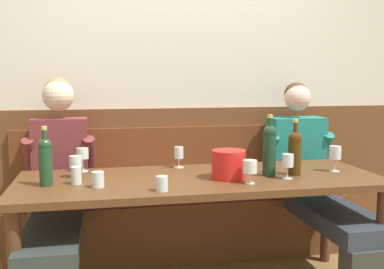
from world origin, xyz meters
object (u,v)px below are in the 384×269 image
object	(u,v)px
wine_glass_center_rear	(288,162)
wine_glass_right_end	(76,163)
water_tumbler_right	(76,175)
person_right_seat	(314,177)
wall_bench	(182,218)
wine_glass_mid_right	(179,154)
wine_bottle_amber_mid	(45,160)
wine_bottle_clear_water	(295,151)
wine_glass_near_bucket	(250,167)
wine_glass_center_front	(83,155)
dining_table	(201,191)
wine_glass_left_end	(335,154)
person_center_left_seat	(57,185)
water_tumbler_left	(98,180)
water_tumbler_center	(162,184)
ice_bucket	(229,164)
wine_bottle_green_tall	(269,149)

from	to	relation	value
wine_glass_center_rear	wine_glass_right_end	world-z (taller)	wine_glass_center_rear
water_tumbler_right	person_right_seat	bearing A→B (deg)	12.13
wall_bench	wine_glass_right_end	distance (m)	1.03
wine_glass_center_rear	wine_glass_mid_right	distance (m)	0.72
wine_bottle_amber_mid	wine_bottle_clear_water	world-z (taller)	wine_bottle_clear_water
wine_glass_near_bucket	wine_glass_center_front	bearing A→B (deg)	150.81
dining_table	wine_glass_right_end	bearing A→B (deg)	169.32
dining_table	wine_glass_mid_right	xyz separation A→B (m)	(-0.08, 0.30, 0.17)
person_right_seat	wine_glass_right_end	distance (m)	1.62
person_right_seat	wine_glass_center_front	world-z (taller)	person_right_seat
wine_glass_left_end	wine_glass_right_end	bearing A→B (deg)	174.65
person_center_left_seat	water_tumbler_right	world-z (taller)	person_center_left_seat
person_right_seat	water_tumbler_left	distance (m)	1.55
person_right_seat	water_tumbler_center	size ratio (longest dim) A/B	16.28
wall_bench	wine_glass_center_rear	size ratio (longest dim) A/B	16.62
wall_bench	wine_glass_mid_right	size ratio (longest dim) A/B	17.67
wine_glass_center_rear	water_tumbler_left	world-z (taller)	wine_glass_center_rear
person_right_seat	ice_bucket	size ratio (longest dim) A/B	6.50
wine_glass_right_end	person_center_left_seat	bearing A→B (deg)	126.19
ice_bucket	wine_glass_left_end	world-z (taller)	ice_bucket
wall_bench	wine_glass_left_end	bearing A→B (deg)	-37.34
person_center_left_seat	wine_bottle_green_tall	size ratio (longest dim) A/B	3.59
person_right_seat	wine_bottle_amber_mid	size ratio (longest dim) A/B	3.94
person_right_seat	wine_glass_right_end	bearing A→B (deg)	-173.94
wine_bottle_clear_water	wine_glass_right_end	xyz separation A→B (m)	(-1.28, 0.19, -0.06)
water_tumbler_right	wine_bottle_green_tall	bearing A→B (deg)	-0.47
wine_glass_left_end	wine_bottle_clear_water	bearing A→B (deg)	-171.86
wine_glass_center_front	water_tumbler_left	world-z (taller)	wine_glass_center_front
person_right_seat	water_tumbler_right	xyz separation A→B (m)	(-1.59, -0.34, 0.16)
wine_bottle_amber_mid	water_tumbler_right	xyz separation A→B (m)	(0.16, 0.01, -0.09)
wine_glass_near_bucket	water_tumbler_center	xyz separation A→B (m)	(-0.50, -0.07, -0.05)
water_tumbler_right	dining_table	bearing A→B (deg)	2.92
dining_table	wine_glass_near_bucket	bearing A→B (deg)	-42.56
person_center_left_seat	water_tumbler_left	size ratio (longest dim) A/B	15.44
ice_bucket	wine_glass_near_bucket	world-z (taller)	ice_bucket
wall_bench	wine_glass_near_bucket	distance (m)	1.04
wine_bottle_amber_mid	water_tumbler_left	xyz separation A→B (m)	(0.27, -0.09, -0.10)
dining_table	person_center_left_seat	xyz separation A→B (m)	(-0.85, 0.31, -0.00)
water_tumbler_left	wine_glass_near_bucket	bearing A→B (deg)	-5.36
wine_glass_center_front	water_tumbler_right	world-z (taller)	wine_glass_center_front
wine_bottle_green_tall	wine_glass_right_end	world-z (taller)	wine_bottle_green_tall
wine_glass_center_rear	water_tumbler_right	distance (m)	1.20
person_center_left_seat	water_tumbler_center	world-z (taller)	person_center_left_seat
wall_bench	wine_glass_near_bucket	xyz separation A→B (m)	(0.23, -0.85, 0.54)
person_right_seat	wine_glass_left_end	xyz separation A→B (m)	(-0.03, -0.32, 0.22)
wine_bottle_clear_water	wine_glass_center_front	distance (m)	1.30
person_right_seat	wine_glass_right_end	world-z (taller)	person_right_seat
dining_table	wine_glass_near_bucket	size ratio (longest dim) A/B	16.18
wine_glass_center_rear	water_tumbler_right	size ratio (longest dim) A/B	1.50
wine_glass_left_end	water_tumbler_right	xyz separation A→B (m)	(-1.56, -0.02, -0.06)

